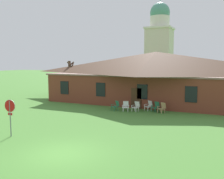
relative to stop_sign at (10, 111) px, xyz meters
name	(u,v)px	position (x,y,z in m)	size (l,w,h in m)	color
ground_plane	(62,154)	(4.82, -1.16, -1.68)	(200.00, 200.00, 0.00)	#477F33
brick_building	(155,77)	(4.82, 17.44, 1.34)	(24.55, 10.40, 5.93)	brown
dome_tower	(159,46)	(0.02, 38.32, 6.10)	(5.18, 5.18, 17.21)	beige
stop_sign	(10,111)	(0.00, 0.00, 0.00)	(0.80, 0.11, 2.39)	slate
lawn_chair_by_porch	(116,106)	(2.71, 10.56, -1.19)	(0.85, 0.87, 0.96)	#28704C
lawn_chair_near_door	(126,106)	(3.69, 10.73, -1.19)	(0.76, 0.81, 0.96)	white
lawn_chair_left_end	(136,106)	(4.65, 11.03, -1.19)	(0.75, 0.80, 0.96)	silver
lawn_chair_middle	(149,105)	(5.65, 11.97, -1.19)	(0.83, 0.86, 0.96)	silver
lawn_chair_right_end	(156,106)	(6.42, 11.69, -1.19)	(0.80, 0.84, 0.96)	#28704C
lawn_chair_far_side	(162,108)	(7.10, 11.38, -1.19)	(0.81, 0.85, 0.96)	tan
bare_tree_beside_building	(70,76)	(-7.23, 17.40, 1.08)	(1.23, 1.32, 4.87)	brown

